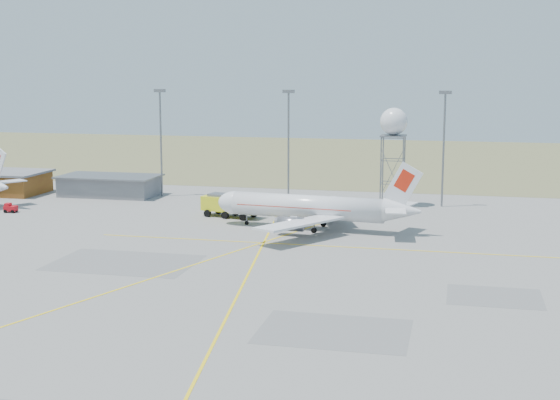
% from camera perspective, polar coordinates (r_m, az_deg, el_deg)
% --- Properties ---
extents(ground, '(400.00, 400.00, 0.00)m').
position_cam_1_polar(ground, '(80.27, -2.59, -7.91)').
color(ground, gray).
rests_on(ground, ground).
extents(grass_strip, '(400.00, 120.00, 0.03)m').
position_cam_1_polar(grass_strip, '(216.09, 7.46, 3.01)').
color(grass_strip, '#566236').
rests_on(grass_strip, ground).
extents(building_grey, '(19.00, 10.00, 3.90)m').
position_cam_1_polar(building_grey, '(154.22, -12.35, 1.04)').
color(building_grey, slate).
rests_on(building_grey, ground).
extents(mast_a, '(2.20, 0.50, 20.50)m').
position_cam_1_polar(mast_a, '(150.94, -8.72, 4.83)').
color(mast_a, slate).
rests_on(mast_a, ground).
extents(mast_b, '(2.20, 0.50, 20.50)m').
position_cam_1_polar(mast_b, '(143.59, 0.62, 4.70)').
color(mast_b, slate).
rests_on(mast_b, ground).
extents(mast_c, '(2.20, 0.50, 20.50)m').
position_cam_1_polar(mast_c, '(140.28, 11.90, 4.39)').
color(mast_c, slate).
rests_on(mast_c, ground).
extents(airliner_main, '(32.15, 31.11, 10.94)m').
position_cam_1_polar(airliner_main, '(118.50, 2.28, -0.56)').
color(airliner_main, silver).
rests_on(airliner_main, ground).
extents(radar_tower, '(4.84, 4.84, 17.50)m').
position_cam_1_polar(radar_tower, '(139.78, 8.27, 3.55)').
color(radar_tower, slate).
rests_on(radar_tower, ground).
extents(fire_truck, '(10.24, 5.91, 3.89)m').
position_cam_1_polar(fire_truck, '(128.70, -3.54, -0.45)').
color(fire_truck, yellow).
rests_on(fire_truck, ground).
extents(baggage_tug, '(2.14, 1.76, 1.60)m').
position_cam_1_polar(baggage_tug, '(140.78, -19.11, -0.62)').
color(baggage_tug, red).
rests_on(baggage_tug, ground).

